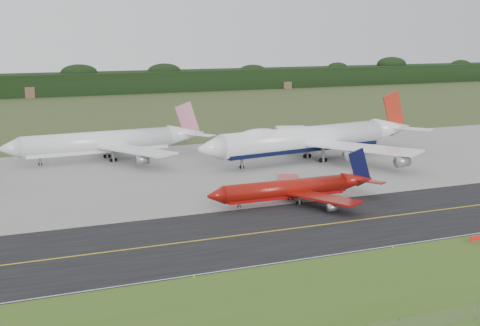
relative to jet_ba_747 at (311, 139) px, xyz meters
name	(u,v)px	position (x,y,z in m)	size (l,w,h in m)	color
ground	(326,218)	(-24.88, -51.93, -6.20)	(600.00, 600.00, 0.00)	#384520
grass_verge	(446,278)	(-24.88, -86.93, -6.20)	(400.00, 30.00, 0.01)	#3A5D1B
taxiway	(337,223)	(-24.88, -55.93, -6.19)	(400.00, 32.00, 0.02)	black
apron	(229,168)	(-24.88, -0.93, -6.19)	(400.00, 78.00, 0.01)	gray
taxiway_centreline	(337,223)	(-24.88, -55.93, -6.17)	(400.00, 0.40, 0.00)	gold
taxiway_edge_line	(385,247)	(-24.88, -71.43, -6.17)	(400.00, 0.25, 0.00)	silver
horizon_treeline	(82,85)	(-24.88, 221.84, -0.73)	(700.00, 25.00, 12.00)	black
jet_ba_747	(311,139)	(0.00, 0.00, 0.00)	(72.42, 59.42, 18.22)	white
jet_red_737	(295,189)	(-25.03, -38.76, -3.29)	(38.83, 31.80, 10.52)	maroon
jet_star_tail	(109,142)	(-51.48, 22.67, -1.11)	(57.96, 48.44, 15.29)	white
taxiway_sign	(480,238)	(-8.68, -75.93, -5.20)	(4.28, 0.32, 1.43)	slate
edge_marker_left	(194,276)	(-59.04, -72.43, -5.95)	(0.16, 0.16, 0.50)	yellow
edge_marker_center	(393,247)	(-23.95, -72.43, -5.95)	(0.16, 0.16, 0.50)	yellow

